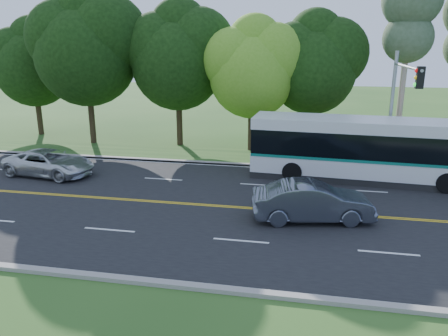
% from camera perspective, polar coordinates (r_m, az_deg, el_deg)
% --- Properties ---
extents(ground, '(120.00, 120.00, 0.00)m').
position_cam_1_polar(ground, '(20.43, 5.11, -5.40)').
color(ground, '#244B19').
rests_on(ground, ground).
extents(road, '(60.00, 14.00, 0.02)m').
position_cam_1_polar(road, '(20.43, 5.11, -5.38)').
color(road, black).
rests_on(road, ground).
extents(curb_north, '(60.00, 0.30, 0.15)m').
position_cam_1_polar(curb_north, '(27.16, 6.65, 0.25)').
color(curb_north, gray).
rests_on(curb_north, ground).
extents(curb_south, '(60.00, 0.30, 0.15)m').
position_cam_1_polar(curb_south, '(14.04, 2.02, -15.81)').
color(curb_south, gray).
rests_on(curb_south, ground).
extents(grass_verge, '(60.00, 4.00, 0.10)m').
position_cam_1_polar(grass_verge, '(28.95, 6.92, 1.20)').
color(grass_verge, '#244B19').
rests_on(grass_verge, ground).
extents(lane_markings, '(57.60, 13.82, 0.00)m').
position_cam_1_polar(lane_markings, '(20.43, 4.84, -5.33)').
color(lane_markings, gold).
rests_on(lane_markings, road).
extents(tree_row, '(44.70, 9.10, 13.84)m').
position_cam_1_polar(tree_row, '(31.81, -1.84, 14.84)').
color(tree_row, black).
rests_on(tree_row, ground).
extents(bougainvillea_hedge, '(9.50, 2.25, 1.50)m').
position_cam_1_polar(bougainvillea_hedge, '(28.43, 21.43, 1.28)').
color(bougainvillea_hedge, maroon).
rests_on(bougainvillea_hedge, ground).
extents(traffic_signal, '(0.42, 6.10, 7.00)m').
position_cam_1_polar(traffic_signal, '(24.94, 21.90, 8.55)').
color(traffic_signal, '#92959A').
rests_on(traffic_signal, ground).
extents(transit_bus, '(13.26, 3.72, 3.43)m').
position_cam_1_polar(transit_bus, '(25.36, 18.72, 2.17)').
color(transit_bus, silver).
rests_on(transit_bus, road).
extents(sedan, '(5.39, 2.72, 1.70)m').
position_cam_1_polar(sedan, '(19.24, 11.48, -4.31)').
color(sedan, '#525764').
rests_on(sedan, road).
extents(suv, '(5.53, 3.11, 1.46)m').
position_cam_1_polar(suv, '(27.15, -21.86, 0.63)').
color(suv, silver).
rests_on(suv, road).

